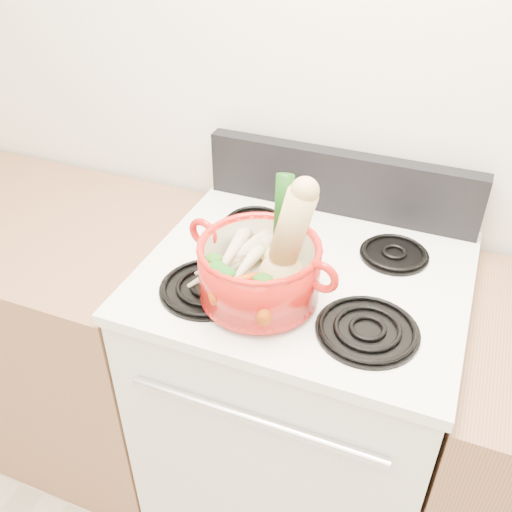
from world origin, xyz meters
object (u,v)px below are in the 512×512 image
at_px(stove_body, 297,401).
at_px(dutch_oven, 259,270).
at_px(leek, 281,227).
at_px(squash, 283,243).

relative_size(stove_body, dutch_oven, 3.42).
bearing_deg(dutch_oven, leek, 70.14).
bearing_deg(squash, dutch_oven, -171.39).
distance_m(stove_body, leek, 0.67).
bearing_deg(squash, leek, 130.76).
bearing_deg(dutch_oven, stove_body, 76.82).
bearing_deg(leek, squash, -76.73).
height_order(stove_body, squash, squash).
relative_size(stove_body, squash, 3.44).
relative_size(stove_body, leek, 3.57).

